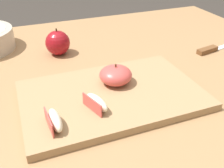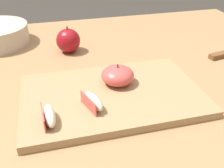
# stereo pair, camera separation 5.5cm
# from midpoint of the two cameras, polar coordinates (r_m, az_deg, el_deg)

# --- Properties ---
(dining_table) EXTENTS (1.17, 0.96, 0.74)m
(dining_table) POSITION_cam_midpoint_polar(r_m,az_deg,el_deg) (0.70, 3.85, -5.94)
(dining_table) COLOR #9E754C
(dining_table) RESTS_ON ground_plane
(cutting_board) EXTENTS (0.38, 0.24, 0.02)m
(cutting_board) POSITION_cam_midpoint_polar(r_m,az_deg,el_deg) (0.57, 2.79, -2.53)
(cutting_board) COLOR #A37F56
(cutting_board) RESTS_ON dining_table
(apple_half_skin_up) EXTENTS (0.07, 0.07, 0.05)m
(apple_half_skin_up) POSITION_cam_midpoint_polar(r_m,az_deg,el_deg) (0.58, 3.92, 1.81)
(apple_half_skin_up) COLOR #D14C47
(apple_half_skin_up) RESTS_ON cutting_board
(apple_wedge_left) EXTENTS (0.04, 0.07, 0.03)m
(apple_wedge_left) POSITION_cam_midpoint_polar(r_m,az_deg,el_deg) (0.51, -1.06, -3.91)
(apple_wedge_left) COLOR #F4EACC
(apple_wedge_left) RESTS_ON cutting_board
(apple_wedge_back) EXTENTS (0.03, 0.06, 0.03)m
(apple_wedge_back) POSITION_cam_midpoint_polar(r_m,az_deg,el_deg) (0.48, -10.33, -6.91)
(apple_wedge_back) COLOR #F4EACC
(apple_wedge_back) RESTS_ON cutting_board
(paring_knife) EXTENTS (0.16, 0.05, 0.01)m
(paring_knife) POSITION_cam_midpoint_polar(r_m,az_deg,el_deg) (0.83, 24.91, 5.75)
(paring_knife) COLOR silver
(paring_knife) RESTS_ON dining_table
(whole_apple_red_delicious) EXTENTS (0.07, 0.07, 0.08)m
(whole_apple_red_delicious) POSITION_cam_midpoint_polar(r_m,az_deg,el_deg) (0.78, -7.45, 9.26)
(whole_apple_red_delicious) COLOR maroon
(whole_apple_red_delicious) RESTS_ON dining_table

